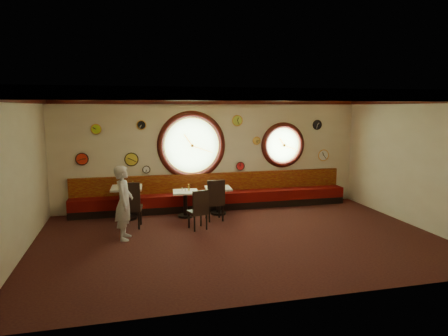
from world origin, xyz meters
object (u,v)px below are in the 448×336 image
at_px(table_b, 185,201).
at_px(condiment_a_salt, 121,185).
at_px(condiment_c_salt, 217,186).
at_px(condiment_a_pepper, 127,185).
at_px(table_a, 127,199).
at_px(condiment_b_salt, 182,189).
at_px(condiment_c_pepper, 220,186).
at_px(chair_c, 215,197).
at_px(condiment_b_bottle, 189,187).
at_px(table_c, 218,197).
at_px(chair_a, 131,202).
at_px(condiment_a_bottle, 133,184).
at_px(condiment_c_bottle, 223,184).
at_px(condiment_b_pepper, 185,190).
at_px(chair_b, 199,207).
at_px(waiter, 124,203).

xyz_separation_m(table_b, condiment_a_salt, (-1.65, 0.18, 0.47)).
distance_m(table_b, condiment_a_salt, 1.72).
distance_m(condiment_c_salt, condiment_a_pepper, 2.40).
height_order(table_a, condiment_b_salt, table_a).
relative_size(condiment_c_salt, condiment_c_pepper, 0.93).
bearing_deg(chair_c, condiment_a_pepper, 159.45).
relative_size(condiment_c_salt, condiment_b_bottle, 0.50).
xyz_separation_m(table_c, chair_a, (-2.36, -0.80, 0.19)).
height_order(condiment_a_bottle, condiment_c_bottle, condiment_a_bottle).
height_order(condiment_a_pepper, condiment_b_bottle, condiment_a_pepper).
bearing_deg(table_a, condiment_c_bottle, -1.35).
height_order(condiment_b_pepper, condiment_a_bottle, condiment_a_bottle).
distance_m(chair_b, condiment_b_pepper, 1.19).
xyz_separation_m(chair_b, condiment_a_pepper, (-1.66, 1.38, 0.35)).
bearing_deg(waiter, condiment_a_salt, 9.45).
bearing_deg(table_c, condiment_a_salt, 177.77).
bearing_deg(condiment_c_pepper, condiment_c_bottle, 32.06).
relative_size(condiment_a_bottle, condiment_b_bottle, 0.77).
relative_size(chair_a, condiment_c_pepper, 7.51).
xyz_separation_m(condiment_b_bottle, condiment_c_bottle, (0.97, 0.07, 0.03)).
xyz_separation_m(table_b, condiment_b_pepper, (-0.00, -0.06, 0.31)).
height_order(condiment_b_pepper, condiment_c_bottle, condiment_c_bottle).
relative_size(table_c, condiment_a_bottle, 5.40).
height_order(table_c, condiment_b_salt, condiment_b_salt).
distance_m(table_b, condiment_b_pepper, 0.32).
bearing_deg(condiment_a_salt, chair_c, -17.69).
relative_size(condiment_a_salt, condiment_c_bottle, 0.57).
height_order(chair_a, chair_b, chair_a).
relative_size(condiment_b_bottle, condiment_c_bottle, 1.05).
height_order(table_a, condiment_a_salt, condiment_a_salt).
relative_size(table_c, chair_b, 1.23).
xyz_separation_m(table_a, condiment_b_salt, (1.45, -0.08, 0.21)).
distance_m(condiment_a_salt, condiment_c_salt, 2.55).
xyz_separation_m(chair_a, condiment_b_bottle, (1.53, 0.75, 0.14)).
relative_size(condiment_a_bottle, condiment_c_bottle, 0.82).
bearing_deg(condiment_b_bottle, table_c, 3.42).
relative_size(condiment_c_salt, condiment_c_bottle, 0.52).
distance_m(table_a, chair_c, 2.34).
height_order(chair_a, condiment_a_bottle, chair_a).
bearing_deg(condiment_b_salt, condiment_c_pepper, -2.87).
xyz_separation_m(table_a, condiment_a_salt, (-0.13, 0.01, 0.37)).
height_order(chair_a, condiment_c_bottle, chair_a).
distance_m(table_a, waiter, 1.67).
relative_size(chair_c, condiment_b_pepper, 6.79).
distance_m(condiment_b_salt, condiment_c_pepper, 1.03).
distance_m(condiment_a_pepper, condiment_b_bottle, 1.61).
bearing_deg(condiment_b_pepper, condiment_a_salt, 171.70).
relative_size(table_b, table_c, 0.96).
distance_m(condiment_c_bottle, waiter, 3.09).
bearing_deg(condiment_c_salt, table_c, -0.21).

